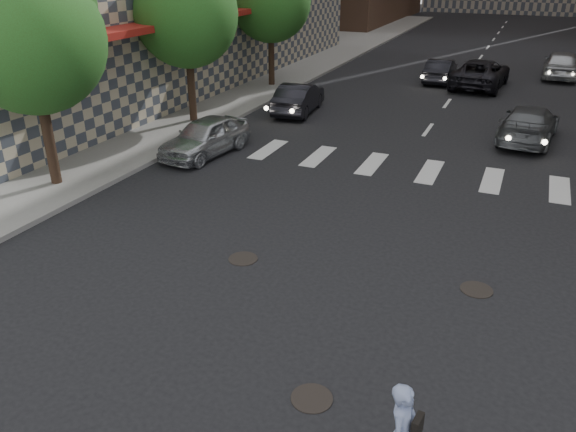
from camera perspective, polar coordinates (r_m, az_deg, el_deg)
name	(u,v)px	position (r m, az deg, el deg)	size (l,w,h in m)	color
ground	(301,304)	(11.87, 1.38, -8.89)	(160.00, 160.00, 0.00)	black
sidewalk_left	(203,75)	(34.96, -8.63, 13.94)	(13.00, 80.00, 0.15)	gray
tree_a	(34,32)	(18.07, -24.40, 16.66)	(4.20, 4.20, 6.60)	#382619
tree_b	(189,9)	(24.23, -10.06, 19.99)	(4.20, 4.20, 6.60)	#382619
manhole_a	(312,398)	(9.69, 2.44, -18.01)	(0.70, 0.70, 0.02)	black
manhole_b	(243,259)	(13.51, -4.59, -4.34)	(0.70, 0.70, 0.02)	black
manhole_c	(477,290)	(12.96, 18.61, -7.10)	(0.70, 0.70, 0.02)	black
silver_sedan	(205,137)	(20.61, -8.40, 7.98)	(1.60, 3.98, 1.35)	silver
traffic_car_a	(299,98)	(26.21, 1.10, 11.90)	(1.44, 4.12, 1.36)	black
traffic_car_b	(529,124)	(23.90, 23.28, 8.60)	(1.91, 4.70, 1.36)	#56595D
traffic_car_c	(481,73)	(33.24, 18.98, 13.54)	(2.50, 5.42, 1.51)	black
traffic_car_d	(561,64)	(37.63, 26.00, 13.70)	(1.91, 4.75, 1.62)	#A4A7AB
traffic_car_e	(440,71)	(34.03, 15.23, 14.06)	(1.37, 3.94, 1.30)	black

